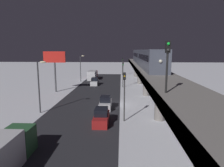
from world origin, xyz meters
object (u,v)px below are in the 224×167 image
(sedan_white, at_px, (95,82))
(sedan_red, at_px, (101,117))
(subway_train, at_px, (145,57))
(delivery_van, at_px, (93,75))
(sedan_white_2, at_px, (105,103))
(traffic_light_near, at_px, (124,90))
(traffic_light_far, at_px, (123,64))
(box_truck, at_px, (1,155))
(traffic_light_mid, at_px, (123,71))
(rail_signal, at_px, (167,58))
(commercial_billboard, at_px, (55,61))

(sedan_white, distance_m, sedan_red, 28.75)
(subway_train, relative_size, delivery_van, 4.98)
(subway_train, height_order, sedan_white, subway_train)
(sedan_white_2, height_order, delivery_van, delivery_van)
(sedan_red, height_order, traffic_light_near, traffic_light_near)
(delivery_van, relative_size, traffic_light_far, 1.16)
(sedan_white, xyz_separation_m, box_truck, (2.00, 38.91, 0.56))
(sedan_red, bearing_deg, box_truck, -122.07)
(box_truck, relative_size, traffic_light_far, 1.16)
(delivery_van, distance_m, traffic_light_mid, 16.54)
(sedan_white_2, height_order, box_truck, box_truck)
(traffic_light_mid, bearing_deg, rail_signal, 95.24)
(subway_train, distance_m, delivery_van, 23.44)
(box_truck, bearing_deg, traffic_light_mid, -104.94)
(delivery_van, xyz_separation_m, traffic_light_near, (-9.50, 37.44, 2.85))
(subway_train, distance_m, sedan_white, 15.95)
(rail_signal, bearing_deg, traffic_light_mid, -84.76)
(box_truck, bearing_deg, subway_train, -114.43)
(delivery_van, bearing_deg, traffic_light_near, 104.24)
(sedan_white, relative_size, box_truck, 0.62)
(rail_signal, distance_m, sedan_red, 13.11)
(subway_train, bearing_deg, rail_signal, 86.83)
(subway_train, relative_size, rail_signal, 9.22)
(sedan_red, bearing_deg, traffic_light_far, 86.63)
(sedan_white_2, bearing_deg, delivery_van, 101.77)
(commercial_billboard, bearing_deg, sedan_white, -128.36)
(subway_train, bearing_deg, traffic_light_mid, -42.31)
(traffic_light_mid, height_order, traffic_light_far, same)
(rail_signal, relative_size, sedan_white, 0.87)
(traffic_light_near, relative_size, commercial_billboard, 0.72)
(box_truck, bearing_deg, rail_signal, -171.52)
(sedan_white, bearing_deg, traffic_light_near, 105.25)
(sedan_red, xyz_separation_m, sedan_white_2, (-0.00, -6.62, 0.00))
(traffic_light_near, bearing_deg, commercial_billboard, -50.35)
(traffic_light_mid, distance_m, traffic_light_far, 24.20)
(sedan_white_2, distance_m, traffic_light_far, 42.88)
(subway_train, distance_m, traffic_light_far, 29.09)
(sedan_white_2, xyz_separation_m, traffic_light_near, (-2.90, 5.75, 3.40))
(sedan_white_2, height_order, commercial_billboard, commercial_billboard)
(rail_signal, bearing_deg, box_truck, 8.48)
(sedan_white_2, bearing_deg, traffic_light_near, -63.24)
(box_truck, xyz_separation_m, traffic_light_near, (-9.50, -11.40, 2.85))
(traffic_light_mid, height_order, commercial_billboard, commercial_billboard)
(subway_train, height_order, rail_signal, rail_signal)
(traffic_light_near, height_order, traffic_light_mid, same)
(subway_train, distance_m, traffic_light_mid, 7.26)
(subway_train, distance_m, box_truck, 34.96)
(sedan_white, height_order, traffic_light_near, traffic_light_near)
(subway_train, bearing_deg, box_truck, 65.57)
(subway_train, bearing_deg, sedan_white, -31.90)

